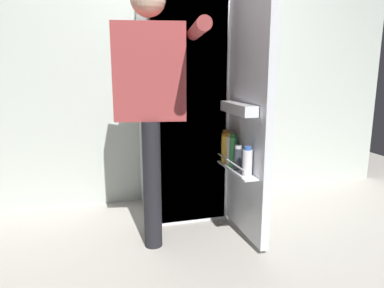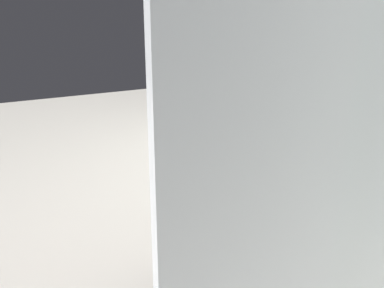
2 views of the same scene
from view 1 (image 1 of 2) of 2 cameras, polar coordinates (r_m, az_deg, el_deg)
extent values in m
plane|color=#B7B2A8|center=(2.63, 1.20, -14.74)|extent=(6.32, 6.32, 0.00)
cube|color=beige|center=(3.22, -3.45, 13.83)|extent=(4.40, 0.10, 2.58)
cube|color=silver|center=(2.89, -1.88, 6.30)|extent=(0.61, 0.60, 1.79)
cube|color=white|center=(2.61, -0.33, 5.68)|extent=(0.57, 0.01, 1.75)
cube|color=white|center=(2.65, -0.60, 8.09)|extent=(0.53, 0.09, 0.01)
cube|color=silver|center=(2.44, 9.24, 5.28)|extent=(0.06, 0.61, 1.75)
cube|color=white|center=(2.48, 7.20, -4.17)|extent=(0.10, 0.51, 0.01)
cylinder|color=silver|center=(2.45, 6.24, -2.89)|extent=(0.01, 0.49, 0.01)
cube|color=white|center=(2.40, 7.47, 5.69)|extent=(0.09, 0.43, 0.07)
cylinder|color=#333842|center=(2.45, 7.39, -2.44)|extent=(0.06, 0.06, 0.15)
cylinder|color=silver|center=(2.43, 7.45, -0.46)|extent=(0.05, 0.05, 0.02)
cylinder|color=green|center=(2.51, 6.63, -1.32)|extent=(0.05, 0.05, 0.21)
cylinder|color=#195B28|center=(2.49, 6.70, 1.31)|extent=(0.04, 0.04, 0.02)
cylinder|color=gold|center=(2.63, 5.49, -0.85)|extent=(0.07, 0.07, 0.20)
cylinder|color=#BC8419|center=(2.60, 5.54, 1.49)|extent=(0.06, 0.06, 0.02)
cylinder|color=white|center=(2.33, 8.90, -3.01)|extent=(0.06, 0.06, 0.17)
cylinder|color=#335BB2|center=(2.30, 8.97, -0.68)|extent=(0.05, 0.05, 0.02)
cylinder|color=#EDE5CC|center=(2.57, 6.27, -1.08)|extent=(0.07, 0.07, 0.21)
cylinder|color=#B78933|center=(2.55, 6.33, 1.43)|extent=(0.06, 0.06, 0.02)
cylinder|color=tan|center=(2.65, 5.49, -0.57)|extent=(0.06, 0.06, 0.22)
cylinder|color=#996623|center=(2.62, 5.54, 1.98)|extent=(0.05, 0.05, 0.02)
cylinder|color=gold|center=(2.65, -0.22, 9.30)|extent=(0.07, 0.07, 0.10)
cylinder|color=black|center=(2.52, -6.39, -5.49)|extent=(0.12, 0.12, 0.86)
cylinder|color=black|center=(2.37, -6.44, -6.67)|extent=(0.12, 0.12, 0.86)
cube|color=#9E3D3D|center=(2.33, -6.84, 11.39)|extent=(0.49, 0.30, 0.61)
cylinder|color=#9E3D3D|center=(2.55, -6.72, 10.95)|extent=(0.08, 0.08, 0.57)
cylinder|color=#9E3D3D|center=(2.12, 0.99, 18.02)|extent=(0.18, 0.58, 0.08)
camera|label=2|loc=(2.75, 40.98, 13.92)|focal=48.25mm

